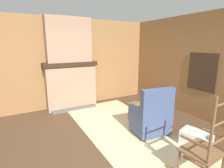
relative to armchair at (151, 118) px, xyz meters
name	(u,v)px	position (x,y,z in m)	size (l,w,h in m)	color
ground_plane	(111,147)	(0.01, -0.96, -0.38)	(14.00, 14.00, 0.00)	#4C3523
wood_panel_wall_left	(68,63)	(-2.66, -0.96, 0.94)	(0.06, 5.87, 2.63)	olive
wood_panel_wall_back	(207,68)	(0.00, 1.70, 0.94)	(5.87, 0.09, 2.63)	olive
fireplace_hearth	(71,85)	(-2.43, -0.96, 0.31)	(0.59, 1.52, 1.38)	#9E7A60
chimney_breast	(69,40)	(-2.44, -0.96, 1.62)	(0.33, 1.25, 1.24)	#9E7A60
area_rug	(128,130)	(-0.40, -0.31, -0.37)	(3.88, 1.78, 0.01)	#C6B789
armchair	(151,118)	(0.00, 0.00, 0.00)	(0.69, 0.79, 1.05)	#3D4C75
rocking_chair	(205,152)	(1.33, -0.22, 0.06)	(0.83, 0.55, 1.31)	brown
firewood_stack	(135,104)	(-1.59, 0.76, -0.32)	(0.38, 0.41, 0.11)	brown
laundry_basket	(196,139)	(0.75, 0.44, -0.23)	(0.58, 0.45, 0.30)	white
oil_lamp_vase	(54,59)	(-2.48, -1.38, 1.09)	(0.10, 0.10, 0.26)	silver
storage_case	(79,59)	(-2.48, -0.67, 1.07)	(0.18, 0.25, 0.14)	gray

